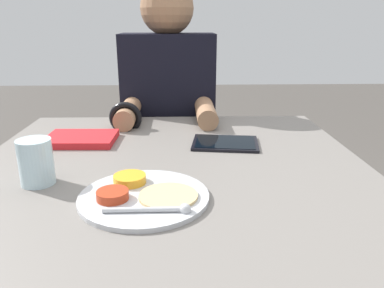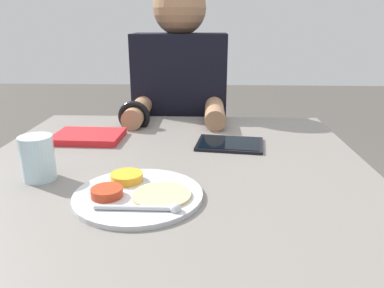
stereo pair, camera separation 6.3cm
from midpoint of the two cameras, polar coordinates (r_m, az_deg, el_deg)
thali_tray at (r=0.78m, az=-6.06°, el=-7.55°), size 0.27×0.27×0.03m
red_notebook at (r=1.18m, az=-14.04°, el=1.03°), size 0.21×0.15×0.02m
tablet_device at (r=1.10m, az=7.42°, el=0.01°), size 0.21×0.17×0.01m
person_diner at (r=1.60m, az=-0.61°, el=-0.42°), size 0.38×0.45×1.26m
drinking_glass at (r=0.90m, az=-20.63°, el=-2.03°), size 0.07×0.07×0.10m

